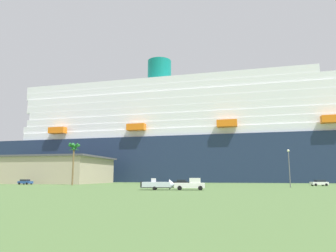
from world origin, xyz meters
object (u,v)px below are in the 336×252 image
at_px(parked_car_white_van, 319,183).
at_px(parked_car_black_coupe, 181,182).
at_px(parked_car_blue_suv, 25,182).
at_px(street_lamp, 289,163).
at_px(cruise_ship, 225,139).
at_px(small_boat_on_trailer, 160,185).
at_px(pickup_truck, 191,184).
at_px(palm_tree, 74,151).

bearing_deg(parked_car_white_van, parked_car_black_coupe, -178.24).
bearing_deg(parked_car_blue_suv, street_lamp, -11.36).
xyz_separation_m(cruise_ship, small_boat_on_trailer, (-14.47, -83.69, -18.18)).
distance_m(cruise_ship, pickup_truck, 85.59).
bearing_deg(palm_tree, cruise_ship, 52.52).
bearing_deg(parked_car_white_van, palm_tree, -175.74).
xyz_separation_m(palm_tree, parked_car_white_van, (67.19, 5.00, -8.98)).
relative_size(street_lamp, parked_car_black_coupe, 1.92).
distance_m(cruise_ship, street_lamp, 69.71).
xyz_separation_m(pickup_truck, small_boat_on_trailer, (-5.67, -0.50, -0.08)).
relative_size(pickup_truck, small_boat_on_trailer, 0.79).
distance_m(small_boat_on_trailer, palm_tree, 40.48).
relative_size(small_boat_on_trailer, parked_car_white_van, 1.62).
bearing_deg(pickup_truck, parked_car_black_coupe, 99.78).
bearing_deg(parked_car_blue_suv, parked_car_black_coupe, -2.04).
bearing_deg(parked_car_white_van, street_lamp, -126.18).
bearing_deg(palm_tree, parked_car_white_van, 4.26).
bearing_deg(pickup_truck, small_boat_on_trailer, -174.96).
xyz_separation_m(street_lamp, parked_car_black_coupe, (-26.14, 13.29, -4.71)).
bearing_deg(parked_car_black_coupe, cruise_ship, 75.62).
distance_m(cruise_ship, parked_car_white_van, 60.40).
bearing_deg(street_lamp, palm_tree, 170.56).
bearing_deg(parked_car_black_coupe, parked_car_white_van, 1.76).
height_order(small_boat_on_trailer, street_lamp, street_lamp).
bearing_deg(small_boat_on_trailer, palm_tree, 139.12).
distance_m(pickup_truck, small_boat_on_trailer, 5.69).
relative_size(pickup_truck, parked_car_black_coupe, 1.29).
xyz_separation_m(cruise_ship, parked_car_black_coupe, (-13.84, -53.96, -18.31)).
relative_size(palm_tree, parked_car_white_van, 2.66).
bearing_deg(small_boat_on_trailer, cruise_ship, 80.19).
distance_m(small_boat_on_trailer, parked_car_blue_suv, 57.37).
relative_size(street_lamp, parked_car_white_van, 1.90).
bearing_deg(pickup_truck, palm_tree, 144.50).
bearing_deg(cruise_ship, small_boat_on_trailer, -99.81).
height_order(palm_tree, parked_car_white_van, palm_tree).
bearing_deg(cruise_ship, parked_car_black_coupe, -104.38).
bearing_deg(parked_car_blue_suv, palm_tree, -17.20).
xyz_separation_m(small_boat_on_trailer, parked_car_white_van, (37.32, 30.86, -0.13)).
xyz_separation_m(cruise_ship, parked_car_blue_suv, (-62.45, -52.23, -18.31)).
xyz_separation_m(small_boat_on_trailer, street_lamp, (26.78, 16.44, 4.57)).
xyz_separation_m(cruise_ship, pickup_truck, (-8.80, -83.19, -18.10)).
bearing_deg(cruise_ship, palm_tree, -127.48).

